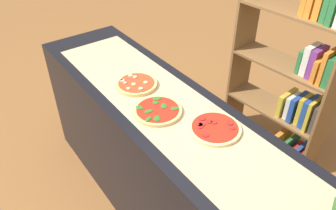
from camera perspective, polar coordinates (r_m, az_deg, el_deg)
name	(u,v)px	position (r m, az deg, el deg)	size (l,w,h in m)	color
counter	(168,167)	(2.15, 0.00, -10.62)	(2.37, 0.59, 0.95)	black
parchment_paper	(168,108)	(1.83, 0.00, -0.48)	(1.95, 0.46, 0.00)	tan
pizza_mushroom_0	(136,84)	(2.01, -5.47, 3.61)	(0.25, 0.25, 0.03)	#DBB26B
pizza_spinach_1	(158,111)	(1.79, -1.80, -0.96)	(0.26, 0.26, 0.03)	#DBB26B
pizza_pepperoni_2	(215,128)	(1.69, 8.04, -3.97)	(0.27, 0.27, 0.02)	#E5C17F
bookshelf	(298,75)	(2.60, 21.46, 4.88)	(0.82, 0.33, 1.64)	brown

